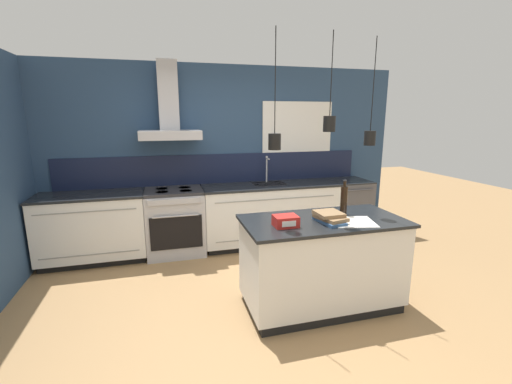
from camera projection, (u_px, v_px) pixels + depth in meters
The scene contains 11 objects.
ground_plane at pixel (252, 309), 3.42m from camera, with size 16.00×16.00×0.00m, color #A87F51.
wall_back at pixel (215, 153), 4.99m from camera, with size 5.60×2.26×2.60m.
counter_run_left at pixel (93, 228), 4.47m from camera, with size 1.33×0.64×0.91m.
counter_run_sink at pixel (270, 214), 5.10m from camera, with size 2.00×0.64×1.31m.
oven_range at pixel (175, 222), 4.73m from camera, with size 0.78×0.66×0.91m.
dishwasher at pixel (347, 208), 5.43m from camera, with size 0.59×0.65×0.91m.
kitchen_island at pixel (322, 263), 3.40m from camera, with size 1.56×0.80×0.91m.
bottle_on_island at pixel (344, 200), 3.41m from camera, with size 0.07×0.07×0.36m.
book_stack at pixel (330, 217), 3.21m from camera, with size 0.26×0.35×0.10m.
red_supply_box at pixel (286, 221), 3.08m from camera, with size 0.22×0.17×0.10m.
paper_pile at pixel (353, 222), 3.21m from camera, with size 0.45×0.43×0.01m.
Camera 1 is at (-0.79, -2.98, 1.89)m, focal length 24.00 mm.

